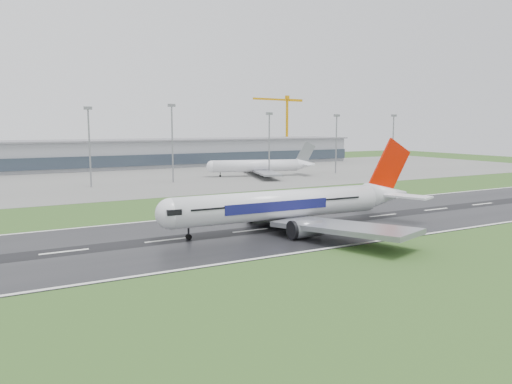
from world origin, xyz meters
TOP-DOWN VIEW (x-y plane):
  - ground at (0.00, 0.00)m, footprint 520.00×520.00m
  - runway at (0.00, 0.00)m, footprint 400.00×45.00m
  - apron at (0.00, 125.00)m, footprint 400.00×130.00m
  - terminal at (0.00, 185.00)m, footprint 240.00×36.00m
  - main_airliner at (-29.25, -2.72)m, footprint 68.65×65.59m
  - parked_airliner at (21.49, 106.17)m, footprint 65.18×62.68m
  - tower_crane at (95.46, 200.00)m, footprint 44.49×10.84m
  - floodmast_1 at (-56.61, 100.00)m, footprint 0.64×0.64m
  - floodmast_2 at (-23.45, 100.00)m, footprint 0.64×0.64m
  - floodmast_3 at (22.97, 100.00)m, footprint 0.64×0.64m
  - floodmast_4 at (61.40, 100.00)m, footprint 0.64×0.64m
  - floodmast_5 at (99.12, 100.00)m, footprint 0.64×0.64m

SIDE VIEW (x-z plane):
  - ground at x=0.00m, z-range 0.00..0.00m
  - apron at x=0.00m, z-range 0.00..0.08m
  - runway at x=0.00m, z-range 0.00..0.10m
  - terminal at x=0.00m, z-range 0.00..15.00m
  - parked_airliner at x=21.49m, z-range 0.08..15.72m
  - main_airliner at x=-29.25m, z-range 0.10..19.76m
  - floodmast_4 at x=61.40m, z-range 0.00..27.98m
  - floodmast_5 at x=99.12m, z-range 0.00..28.30m
  - floodmast_3 at x=22.97m, z-range 0.00..28.47m
  - floodmast_1 at x=-56.61m, z-range 0.00..29.70m
  - floodmast_2 at x=-23.45m, z-range 0.00..31.35m
  - tower_crane at x=95.46m, z-range 0.00..44.25m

